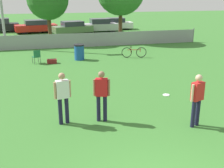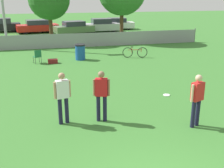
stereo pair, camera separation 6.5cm
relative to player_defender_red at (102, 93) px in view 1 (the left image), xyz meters
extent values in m
cube|color=gray|center=(0.40, 13.79, -0.45)|extent=(21.80, 0.03, 1.10)
cylinder|color=slate|center=(11.30, 13.79, -0.40)|extent=(0.07, 0.07, 1.21)
cylinder|color=#4C331E|center=(-0.92, 16.41, 0.18)|extent=(0.32, 0.32, 2.37)
cylinder|color=#4C331E|center=(5.17, 15.73, 0.37)|extent=(0.32, 0.32, 2.75)
cylinder|color=#191933|center=(-0.10, 0.03, -0.55)|extent=(0.13, 0.13, 0.90)
cylinder|color=#191933|center=(0.10, -0.03, -0.55)|extent=(0.13, 0.13, 0.90)
cube|color=red|center=(0.00, 0.00, 0.19)|extent=(0.44, 0.32, 0.58)
sphere|color=#8C664C|center=(0.00, 0.00, 0.62)|extent=(0.22, 0.22, 0.22)
cylinder|color=#8C664C|center=(-0.23, 0.07, 0.17)|extent=(0.08, 0.08, 0.55)
cylinder|color=#8C664C|center=(0.23, -0.07, 0.17)|extent=(0.08, 0.08, 0.55)
cylinder|color=#191933|center=(2.70, -1.16, -0.55)|extent=(0.13, 0.13, 0.90)
cylinder|color=#191933|center=(2.91, -1.09, -0.55)|extent=(0.13, 0.13, 0.90)
cube|color=red|center=(2.81, -1.13, 0.19)|extent=(0.44, 0.34, 0.58)
sphere|color=#D8AD8C|center=(2.81, -1.13, 0.62)|extent=(0.22, 0.22, 0.22)
cylinder|color=#D8AD8C|center=(2.58, -1.21, 0.17)|extent=(0.08, 0.08, 0.55)
cylinder|color=#D8AD8C|center=(3.03, -1.05, 0.17)|extent=(0.08, 0.08, 0.55)
cylinder|color=#191933|center=(-1.35, 0.10, -0.55)|extent=(0.13, 0.13, 0.90)
cylinder|color=#191933|center=(-1.14, 0.14, -0.55)|extent=(0.13, 0.13, 0.90)
cube|color=silver|center=(-1.24, 0.12, 0.19)|extent=(0.43, 0.29, 0.58)
sphere|color=tan|center=(-1.24, 0.12, 0.62)|extent=(0.22, 0.22, 0.22)
cylinder|color=tan|center=(-1.48, 0.07, 0.17)|extent=(0.08, 0.08, 0.55)
cylinder|color=tan|center=(-1.01, 0.16, 0.17)|extent=(0.08, 0.08, 0.55)
cylinder|color=white|center=(3.16, 1.76, -0.99)|extent=(0.28, 0.28, 0.03)
torus|color=white|center=(3.16, 1.76, -0.99)|extent=(0.29, 0.29, 0.03)
cylinder|color=#333338|center=(-2.00, 9.23, -0.81)|extent=(0.02, 0.02, 0.39)
cylinder|color=#333338|center=(-2.35, 9.10, -0.81)|extent=(0.02, 0.02, 0.39)
cylinder|color=#333338|center=(-1.88, 8.88, -0.81)|extent=(0.02, 0.02, 0.39)
cylinder|color=#333338|center=(-2.22, 8.75, -0.81)|extent=(0.02, 0.02, 0.39)
cube|color=#1E663F|center=(-2.11, 8.99, -0.60)|extent=(0.53, 0.53, 0.03)
cube|color=#1E663F|center=(-2.05, 8.80, -0.37)|extent=(0.40, 0.16, 0.42)
torus|color=black|center=(3.73, 9.17, -0.66)|extent=(0.68, 0.19, 0.68)
torus|color=black|center=(4.68, 8.96, -0.66)|extent=(0.68, 0.19, 0.68)
cylinder|color=#A51E19|center=(4.20, 9.07, -0.49)|extent=(0.89, 0.23, 0.04)
cylinder|color=#A51E19|center=(3.99, 9.11, -0.49)|extent=(0.03, 0.03, 0.35)
cylinder|color=#A51E19|center=(4.61, 8.98, -0.49)|extent=(0.03, 0.03, 0.32)
cube|color=black|center=(3.99, 9.11, -0.29)|extent=(0.17, 0.09, 0.04)
cylinder|color=black|center=(4.61, 8.98, -0.33)|extent=(0.12, 0.44, 0.03)
cylinder|color=#194C99|center=(0.58, 9.31, -0.55)|extent=(0.63, 0.63, 0.92)
cylinder|color=black|center=(0.58, 9.31, -0.05)|extent=(0.66, 0.66, 0.08)
cube|color=maroon|center=(-1.20, 8.72, -0.87)|extent=(0.58, 0.32, 0.26)
cube|color=black|center=(-1.20, 8.72, -0.73)|extent=(0.49, 0.04, 0.02)
cylinder|color=black|center=(-4.88, 26.13, -0.69)|extent=(0.65, 0.26, 0.64)
cylinder|color=black|center=(-4.70, 24.70, -0.69)|extent=(0.65, 0.26, 0.64)
cylinder|color=black|center=(-0.91, 24.62, -0.67)|extent=(0.68, 0.28, 0.66)
cylinder|color=black|center=(-0.66, 23.01, -0.67)|extent=(0.68, 0.28, 0.66)
cylinder|color=black|center=(-3.58, 24.21, -0.67)|extent=(0.68, 0.28, 0.66)
cylinder|color=black|center=(-3.33, 22.60, -0.67)|extent=(0.68, 0.28, 0.66)
cube|color=red|center=(-2.12, 23.61, -0.46)|extent=(4.59, 2.49, 0.66)
cube|color=#2D333D|center=(-2.12, 23.61, 0.12)|extent=(2.49, 1.95, 0.50)
cylinder|color=black|center=(2.68, 22.54, -0.68)|extent=(0.67, 0.31, 0.65)
cylinder|color=black|center=(3.00, 21.00, -0.68)|extent=(0.67, 0.31, 0.65)
cylinder|color=black|center=(0.23, 22.03, -0.68)|extent=(0.67, 0.31, 0.65)
cylinder|color=black|center=(0.55, 20.49, -0.68)|extent=(0.67, 0.31, 0.65)
cube|color=#59724C|center=(1.62, 21.51, -0.47)|extent=(4.32, 2.58, 0.65)
cube|color=#2D333D|center=(1.62, 21.51, 0.10)|extent=(2.38, 1.98, 0.49)
cylinder|color=black|center=(5.98, 23.35, -0.68)|extent=(0.66, 0.19, 0.65)
cylinder|color=black|center=(6.01, 21.86, -0.68)|extent=(0.66, 0.19, 0.65)
cylinder|color=black|center=(3.55, 23.30, -0.68)|extent=(0.66, 0.19, 0.65)
cylinder|color=black|center=(3.58, 21.81, -0.68)|extent=(0.66, 0.19, 0.65)
cube|color=#B7B7BC|center=(4.78, 22.58, -0.44)|extent=(3.96, 1.78, 0.72)
cube|color=#2D333D|center=(4.78, 22.58, 0.18)|extent=(2.07, 1.54, 0.54)
cylinder|color=black|center=(8.38, 24.93, -0.70)|extent=(0.63, 0.25, 0.61)
cylinder|color=black|center=(8.21, 23.50, -0.70)|extent=(0.63, 0.25, 0.61)
cylinder|color=black|center=(5.92, 25.22, -0.70)|extent=(0.63, 0.25, 0.61)
cylinder|color=black|center=(5.75, 23.79, -0.70)|extent=(0.63, 0.25, 0.61)
cube|color=white|center=(7.06, 24.36, -0.48)|extent=(4.16, 2.11, 0.66)
cube|color=#2D333D|center=(7.06, 24.36, 0.10)|extent=(2.23, 1.69, 0.50)
camera|label=1|loc=(-1.82, -8.41, 3.07)|focal=45.00mm
camera|label=2|loc=(-1.76, -8.42, 3.07)|focal=45.00mm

